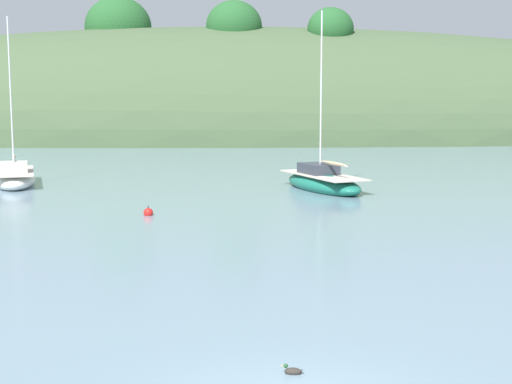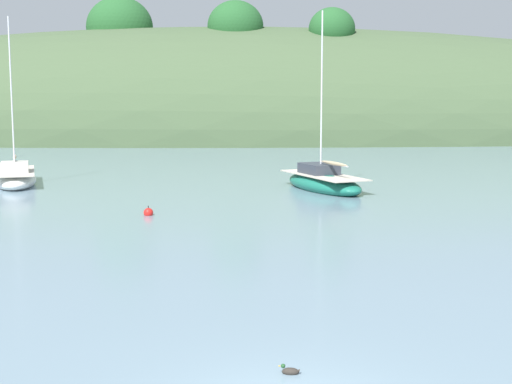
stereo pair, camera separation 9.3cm
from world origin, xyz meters
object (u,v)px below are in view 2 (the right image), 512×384
at_px(sailboat_teal_outer, 323,182).
at_px(duck_trailing, 290,371).
at_px(mooring_buoy_channel, 148,213).
at_px(sailboat_white_near, 15,178).

xyz_separation_m(sailboat_teal_outer, duck_trailing, (-4.06, -27.89, -0.39)).
bearing_deg(mooring_buoy_channel, duck_trailing, -75.57).
bearing_deg(sailboat_teal_outer, sailboat_white_near, 171.05).
relative_size(sailboat_teal_outer, duck_trailing, 24.31).
relative_size(sailboat_teal_outer, mooring_buoy_channel, 19.19).
height_order(sailboat_white_near, mooring_buoy_channel, sailboat_white_near).
relative_size(sailboat_teal_outer, sailboat_white_near, 1.01).
bearing_deg(sailboat_teal_outer, mooring_buoy_channel, -136.22).
distance_m(sailboat_teal_outer, mooring_buoy_channel, 12.49).
bearing_deg(duck_trailing, sailboat_white_near, 114.87).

